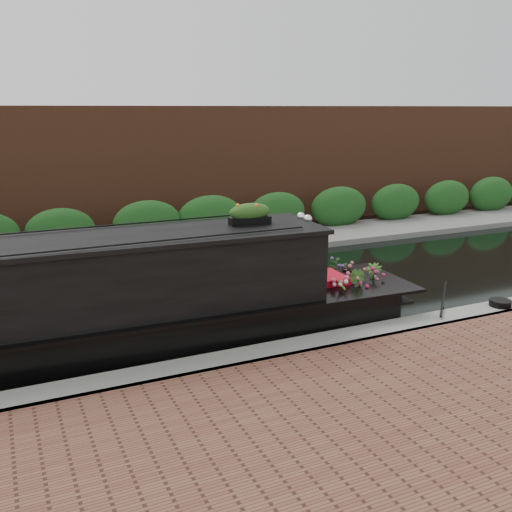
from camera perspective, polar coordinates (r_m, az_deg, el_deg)
name	(u,v)px	position (r m, az deg, el deg)	size (l,w,h in m)	color
ground	(205,301)	(12.05, -5.10, -4.54)	(80.00, 80.00, 0.00)	black
near_bank_coping	(275,363)	(9.23, 1.95, -10.69)	(40.00, 0.60, 0.50)	gray
near_bank_pavers	(437,507)	(6.61, 17.69, -22.79)	(40.00, 7.00, 0.50)	brown
far_bank_path	(154,256)	(15.91, -10.21, 0.03)	(40.00, 2.40, 0.34)	slate
far_hedge	(146,249)	(16.76, -10.99, 0.74)	(40.00, 1.10, 2.80)	#1A4818
far_brick_wall	(129,234)	(18.75, -12.54, 2.13)	(40.00, 1.00, 8.00)	brown
narrowboat	(100,312)	(9.56, -15.31, -5.39)	(10.92, 2.35, 2.55)	black
rope_fender	(390,299)	(12.02, 13.22, -4.25)	(0.27, 0.27, 0.34)	olive
coiled_mooring_rope	(500,303)	(11.93, 23.24, -4.34)	(0.41, 0.41, 0.12)	black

